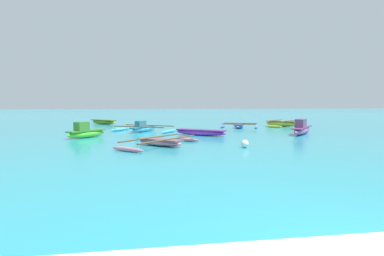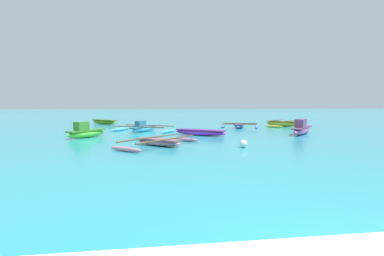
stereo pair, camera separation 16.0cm
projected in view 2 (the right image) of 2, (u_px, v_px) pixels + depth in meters
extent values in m
ellipsoid|color=purple|center=(200.00, 132.00, 18.95)|extent=(3.26, 2.62, 0.37)
cube|color=#662A7C|center=(200.00, 130.00, 18.94)|extent=(3.02, 2.44, 0.08)
ellipsoid|color=#5F79D0|center=(240.00, 126.00, 25.17)|extent=(1.71, 2.70, 0.31)
cube|color=#414F7F|center=(240.00, 124.00, 25.16)|extent=(1.60, 2.50, 0.08)
cylinder|color=brown|center=(240.00, 123.00, 25.73)|extent=(2.61, 1.19, 0.07)
cylinder|color=brown|center=(239.00, 124.00, 24.59)|extent=(2.61, 1.19, 0.07)
ellipsoid|color=#5F79D0|center=(223.00, 126.00, 25.55)|extent=(0.95, 1.84, 0.20)
ellipsoid|color=#5F79D0|center=(257.00, 127.00, 24.80)|extent=(0.95, 1.84, 0.20)
ellipsoid|color=#59D739|center=(86.00, 134.00, 17.74)|extent=(2.13, 2.48, 0.45)
cube|color=#3D832C|center=(86.00, 131.00, 17.73)|extent=(1.98, 2.29, 0.08)
cube|color=#3D832C|center=(81.00, 126.00, 17.41)|extent=(0.87, 0.91, 0.50)
ellipsoid|color=gold|center=(282.00, 124.00, 26.54)|extent=(2.32, 2.48, 0.49)
cube|color=olive|center=(282.00, 121.00, 26.52)|extent=(2.15, 2.30, 0.08)
cylinder|color=brown|center=(289.00, 121.00, 26.11)|extent=(2.43, 2.20, 0.07)
cylinder|color=brown|center=(275.00, 120.00, 26.92)|extent=(2.43, 2.20, 0.07)
ellipsoid|color=gold|center=(289.00, 124.00, 27.78)|extent=(1.20, 1.30, 0.20)
ellipsoid|color=gold|center=(274.00, 126.00, 25.32)|extent=(1.20, 1.30, 0.20)
ellipsoid|color=#B35BA8|center=(302.00, 130.00, 19.78)|extent=(3.06, 3.50, 0.48)
cube|color=#6F3F69|center=(302.00, 127.00, 19.76)|extent=(2.83, 3.24, 0.08)
cube|color=#6F3F69|center=(301.00, 123.00, 19.31)|extent=(1.13, 1.21, 0.53)
ellipsoid|color=#49B8E0|center=(144.00, 129.00, 21.55)|extent=(2.08, 3.05, 0.38)
cube|color=teal|center=(144.00, 127.00, 21.53)|extent=(1.93, 2.82, 0.08)
cube|color=teal|center=(141.00, 124.00, 21.14)|extent=(0.81, 0.99, 0.42)
cylinder|color=brown|center=(149.00, 125.00, 22.21)|extent=(3.53, 2.16, 0.07)
cylinder|color=brown|center=(138.00, 127.00, 20.85)|extent=(3.53, 2.16, 0.07)
ellipsoid|color=#49B8E0|center=(120.00, 129.00, 22.35)|extent=(1.39, 2.12, 0.20)
ellipsoid|color=#49B8E0|center=(169.00, 131.00, 20.76)|extent=(1.39, 2.12, 0.20)
ellipsoid|color=#BD768F|center=(159.00, 142.00, 14.23)|extent=(2.31, 2.17, 0.33)
cube|color=#754D5B|center=(159.00, 140.00, 14.22)|extent=(2.14, 2.01, 0.08)
cylinder|color=brown|center=(168.00, 139.00, 13.90)|extent=(2.87, 3.19, 0.07)
cylinder|color=brown|center=(150.00, 138.00, 14.53)|extent=(2.87, 3.19, 0.07)
ellipsoid|color=#BD768F|center=(184.00, 139.00, 15.98)|extent=(1.48, 1.36, 0.20)
ellipsoid|color=#BD768F|center=(126.00, 149.00, 12.49)|extent=(1.48, 1.36, 0.20)
ellipsoid|color=#629518|center=(104.00, 122.00, 29.66)|extent=(2.92, 2.91, 0.44)
cube|color=#435E1A|center=(104.00, 120.00, 29.64)|extent=(2.70, 2.70, 0.08)
sphere|color=white|center=(243.00, 144.00, 13.61)|extent=(0.36, 0.36, 0.36)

